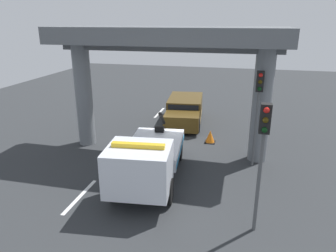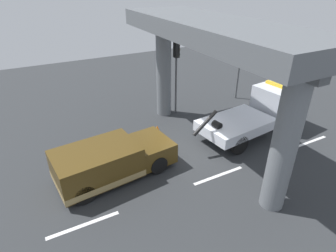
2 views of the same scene
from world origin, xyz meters
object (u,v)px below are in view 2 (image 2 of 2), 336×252
object	(u,v)px
traffic_light_near	(176,63)
traffic_light_far	(241,55)
traffic_cone_orange	(157,131)
towed_van_green	(110,161)
tow_truck_white	(261,111)

from	to	relation	value
traffic_light_near	traffic_light_far	size ratio (longest dim) A/B	1.04
traffic_cone_orange	traffic_light_far	bearing A→B (deg)	17.11
towed_van_green	traffic_light_far	xyz separation A→B (m)	(10.76, 4.39, 2.37)
traffic_light_far	towed_van_green	bearing A→B (deg)	-157.79
tow_truck_white	towed_van_green	size ratio (longest dim) A/B	1.36
towed_van_green	traffic_cone_orange	distance (m)	3.94
towed_van_green	traffic_cone_orange	bearing A→B (deg)	32.43
traffic_cone_orange	traffic_light_near	bearing A→B (deg)	43.07
tow_truck_white	traffic_cone_orange	xyz separation A→B (m)	(-5.48, 2.01, -0.86)
tow_truck_white	traffic_light_far	distance (m)	5.12
traffic_light_near	traffic_cone_orange	xyz separation A→B (m)	(-2.45, -2.29, -2.93)
towed_van_green	traffic_light_near	bearing A→B (deg)	37.34
traffic_cone_orange	tow_truck_white	bearing A→B (deg)	-20.14
towed_van_green	traffic_cone_orange	size ratio (longest dim) A/B	7.63
traffic_light_near	traffic_light_far	world-z (taller)	traffic_light_near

